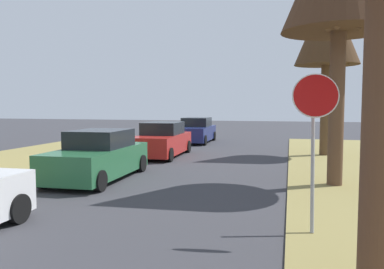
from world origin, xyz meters
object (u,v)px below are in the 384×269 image
(street_tree_right_far, at_px, (328,27))
(parked_sedan_red, at_px, (162,141))
(parked_sedan_green, at_px, (98,157))
(stop_sign_far, at_px, (315,118))
(parked_sedan_navy, at_px, (196,131))

(street_tree_right_far, distance_m, parked_sedan_red, 9.20)
(street_tree_right_far, xyz_separation_m, parked_sedan_green, (-7.53, -7.77, -5.19))
(stop_sign_far, height_order, parked_sedan_green, stop_sign_far)
(street_tree_right_far, relative_size, parked_sedan_red, 1.75)
(street_tree_right_far, height_order, parked_sedan_green, street_tree_right_far)
(parked_sedan_navy, bearing_deg, street_tree_right_far, -33.75)
(stop_sign_far, height_order, street_tree_right_far, street_tree_right_far)
(parked_sedan_green, height_order, parked_sedan_navy, same)
(parked_sedan_green, bearing_deg, stop_sign_far, -32.04)
(stop_sign_far, bearing_deg, parked_sedan_navy, 110.42)
(stop_sign_far, bearing_deg, street_tree_right_far, 84.43)
(parked_sedan_red, xyz_separation_m, parked_sedan_navy, (-0.00, 6.84, 0.00))
(stop_sign_far, bearing_deg, parked_sedan_red, 122.23)
(street_tree_right_far, relative_size, parked_sedan_green, 1.75)
(street_tree_right_far, bearing_deg, parked_sedan_green, -134.12)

